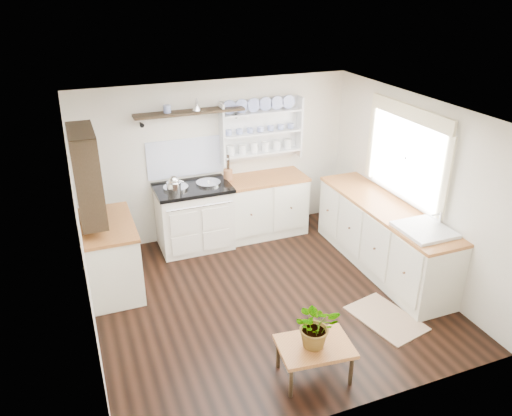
% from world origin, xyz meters
% --- Properties ---
extents(floor, '(4.00, 3.80, 0.01)m').
position_xyz_m(floor, '(0.00, 0.00, 0.00)').
color(floor, black).
rests_on(floor, ground).
extents(wall_back, '(4.00, 0.02, 2.30)m').
position_xyz_m(wall_back, '(0.00, 1.90, 1.15)').
color(wall_back, beige).
rests_on(wall_back, ground).
extents(wall_right, '(0.02, 3.80, 2.30)m').
position_xyz_m(wall_right, '(2.00, 0.00, 1.15)').
color(wall_right, beige).
rests_on(wall_right, ground).
extents(wall_left, '(0.02, 3.80, 2.30)m').
position_xyz_m(wall_left, '(-2.00, 0.00, 1.15)').
color(wall_left, beige).
rests_on(wall_left, ground).
extents(ceiling, '(4.00, 3.80, 0.01)m').
position_xyz_m(ceiling, '(0.00, 0.00, 2.30)').
color(ceiling, white).
rests_on(ceiling, wall_back).
extents(window, '(0.08, 1.55, 1.22)m').
position_xyz_m(window, '(1.95, 0.15, 1.56)').
color(window, white).
rests_on(window, wall_right).
extents(aga_cooker, '(1.05, 0.73, 0.97)m').
position_xyz_m(aga_cooker, '(-0.47, 1.57, 0.48)').
color(aga_cooker, white).
rests_on(aga_cooker, floor).
extents(back_cabinets, '(1.27, 0.63, 0.90)m').
position_xyz_m(back_cabinets, '(0.60, 1.60, 0.46)').
color(back_cabinets, '#EDE7CC').
rests_on(back_cabinets, floor).
extents(right_cabinets, '(0.62, 2.43, 0.90)m').
position_xyz_m(right_cabinets, '(1.70, 0.10, 0.46)').
color(right_cabinets, '#EDE7CC').
rests_on(right_cabinets, floor).
extents(belfast_sink, '(0.55, 0.60, 0.45)m').
position_xyz_m(belfast_sink, '(1.70, -0.65, 0.80)').
color(belfast_sink, white).
rests_on(belfast_sink, right_cabinets).
extents(left_cabinets, '(0.62, 1.13, 0.90)m').
position_xyz_m(left_cabinets, '(-1.70, 0.90, 0.46)').
color(left_cabinets, '#EDE7CC').
rests_on(left_cabinets, floor).
extents(plate_rack, '(1.20, 0.22, 0.90)m').
position_xyz_m(plate_rack, '(0.65, 1.86, 1.56)').
color(plate_rack, white).
rests_on(plate_rack, wall_back).
extents(high_shelf, '(1.50, 0.29, 0.16)m').
position_xyz_m(high_shelf, '(-0.40, 1.78, 1.91)').
color(high_shelf, black).
rests_on(high_shelf, wall_back).
extents(left_shelving, '(0.28, 0.80, 1.05)m').
position_xyz_m(left_shelving, '(-1.84, 0.90, 1.55)').
color(left_shelving, black).
rests_on(left_shelving, wall_left).
extents(kettle, '(0.19, 0.19, 0.24)m').
position_xyz_m(kettle, '(-0.75, 1.45, 1.05)').
color(kettle, silver).
rests_on(kettle, aga_cooker).
extents(utensil_crock, '(0.13, 0.13, 0.15)m').
position_xyz_m(utensil_crock, '(0.09, 1.68, 0.99)').
color(utensil_crock, '#995F38').
rests_on(utensil_crock, back_cabinets).
extents(center_table, '(0.75, 0.58, 0.38)m').
position_xyz_m(center_table, '(-0.08, -1.40, 0.34)').
color(center_table, brown).
rests_on(center_table, floor).
extents(potted_plant, '(0.50, 0.45, 0.47)m').
position_xyz_m(potted_plant, '(-0.08, -1.40, 0.61)').
color(potted_plant, '#3F7233').
rests_on(potted_plant, center_table).
extents(floor_rug, '(0.72, 0.95, 0.02)m').
position_xyz_m(floor_rug, '(1.11, -0.91, 0.01)').
color(floor_rug, '#A0785D').
rests_on(floor_rug, floor).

